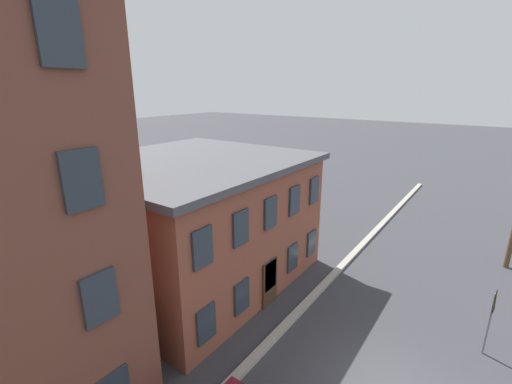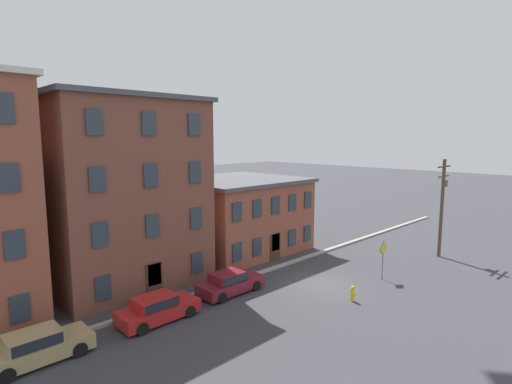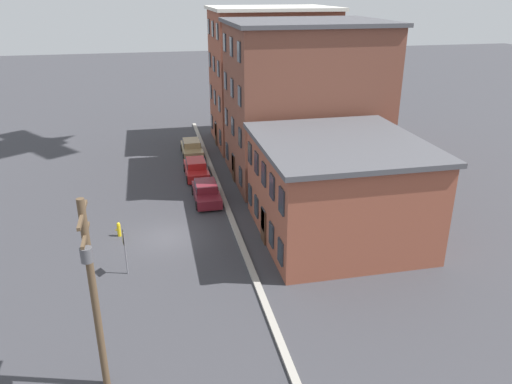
# 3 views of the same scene
# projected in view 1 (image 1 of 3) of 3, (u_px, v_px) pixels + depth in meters

# --- Properties ---
(kerb_strip) EXTENTS (56.00, 0.36, 0.16)m
(kerb_strip) POSITION_uv_depth(u_px,v_px,m) (274.00, 337.00, 13.70)
(kerb_strip) COLOR #9E998E
(kerb_strip) RESTS_ON ground_plane
(apartment_far) EXTENTS (10.86, 9.89, 6.34)m
(apartment_far) POSITION_uv_depth(u_px,v_px,m) (194.00, 218.00, 17.68)
(apartment_far) COLOR brown
(apartment_far) RESTS_ON ground_plane
(caution_sign) EXTENTS (1.03, 0.08, 2.76)m
(caution_sign) POSITION_uv_depth(u_px,v_px,m) (492.00, 311.00, 12.44)
(caution_sign) COLOR slate
(caution_sign) RESTS_ON ground_plane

